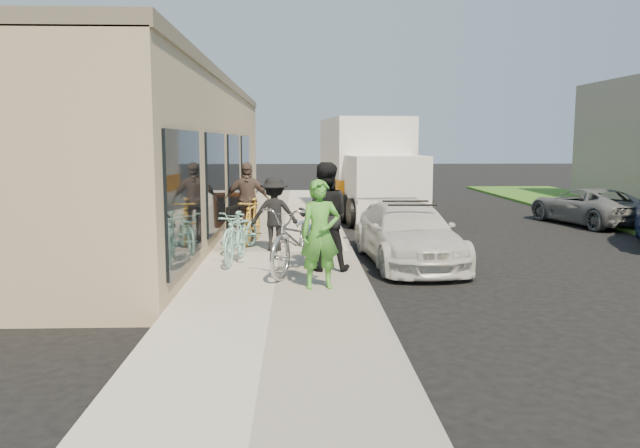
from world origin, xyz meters
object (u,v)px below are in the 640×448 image
object	(u,v)px
cruiser_bike_a	(235,238)
tandem_bike	(297,239)
sedan_silver	(388,223)
woman_rider	(320,234)
far_car_gray	(587,206)
sedan_white	(408,234)
moving_truck	(368,172)
sandwich_board	(238,210)
bike_rack	(234,221)
bystander_a	(274,214)
bystander_b	(247,201)
cruiser_bike_c	(252,221)
man_standing	(324,216)
cruiser_bike_b	(241,231)

from	to	relation	value
cruiser_bike_a	tandem_bike	bearing A→B (deg)	-28.85
sedan_silver	woman_rider	size ratio (longest dim) A/B	1.74
far_car_gray	cruiser_bike_a	bearing A→B (deg)	19.71
sedan_white	moving_truck	distance (m)	8.67
cruiser_bike_a	far_car_gray	bearing A→B (deg)	40.79
woman_rider	cruiser_bike_a	world-z (taller)	woman_rider
sedan_silver	sandwich_board	bearing A→B (deg)	153.01
far_car_gray	bike_rack	bearing A→B (deg)	9.96
sedan_silver	woman_rider	world-z (taller)	woman_rider
tandem_bike	bystander_a	bearing A→B (deg)	123.13
bike_rack	sedan_silver	distance (m)	3.79
sandwich_board	sedan_silver	world-z (taller)	sandwich_board
moving_truck	woman_rider	distance (m)	11.55
sandwich_board	woman_rider	bearing A→B (deg)	-57.62
woman_rider	bystander_b	bearing A→B (deg)	100.21
cruiser_bike_a	cruiser_bike_c	bearing A→B (deg)	94.26
sedan_white	far_car_gray	world-z (taller)	sedan_white
sedan_white	sedan_silver	bearing A→B (deg)	87.17
sedan_silver	far_car_gray	world-z (taller)	far_car_gray
sandwich_board	woman_rider	size ratio (longest dim) A/B	0.54
moving_truck	man_standing	bearing A→B (deg)	-106.27
bystander_a	cruiser_bike_c	bearing A→B (deg)	-63.39
sedan_white	far_car_gray	bearing A→B (deg)	37.87
sedan_white	cruiser_bike_c	distance (m)	3.81
woman_rider	bystander_a	size ratio (longest dim) A/B	1.10
sandwich_board	man_standing	size ratio (longest dim) A/B	0.47
sedan_white	woman_rider	world-z (taller)	woman_rider
moving_truck	cruiser_bike_c	xyz separation A→B (m)	(-3.47, -6.78, -0.80)
woman_rider	cruiser_bike_b	xyz separation A→B (m)	(-1.60, 3.57, -0.45)
cruiser_bike_c	woman_rider	bearing A→B (deg)	-64.55
sedan_silver	cruiser_bike_c	size ratio (longest dim) A/B	1.78
woman_rider	bystander_b	xyz separation A→B (m)	(-1.59, 5.00, 0.06)
far_car_gray	woman_rider	xyz separation A→B (m)	(-8.46, -8.64, 0.47)
sedan_white	cruiser_bike_a	bearing A→B (deg)	-174.30
cruiser_bike_b	woman_rider	bearing A→B (deg)	-45.76
sandwich_board	cruiser_bike_b	size ratio (longest dim) A/B	0.57
man_standing	bystander_a	size ratio (longest dim) A/B	1.24
moving_truck	cruiser_bike_c	world-z (taller)	moving_truck
cruiser_bike_b	bystander_a	world-z (taller)	bystander_a
cruiser_bike_b	cruiser_bike_c	distance (m)	1.02
far_car_gray	bystander_b	xyz separation A→B (m)	(-10.04, -3.65, 0.53)
moving_truck	sedan_white	bearing A→B (deg)	-96.21
tandem_bike	cruiser_bike_b	distance (m)	2.66
tandem_bike	man_standing	xyz separation A→B (m)	(0.49, 0.20, 0.39)
tandem_bike	sedan_white	bearing A→B (deg)	54.47
bike_rack	sedan_silver	size ratio (longest dim) A/B	0.30
tandem_bike	man_standing	world-z (taller)	man_standing
tandem_bike	bystander_b	xyz separation A→B (m)	(-1.22, 3.77, 0.33)
sedan_white	man_standing	xyz separation A→B (m)	(-1.79, -1.31, 0.53)
sedan_silver	bystander_a	bearing A→B (deg)	-148.09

